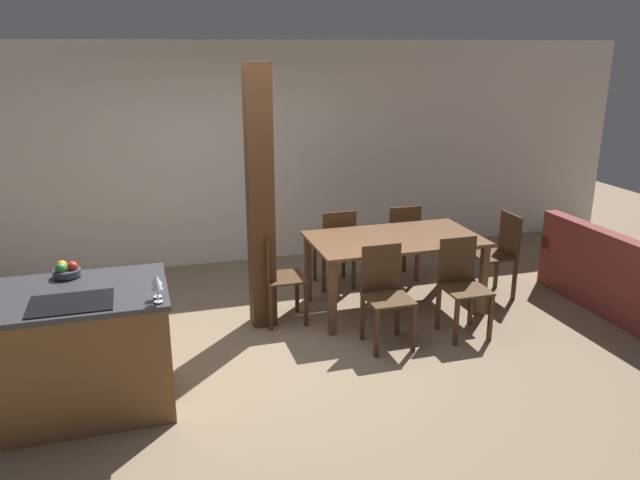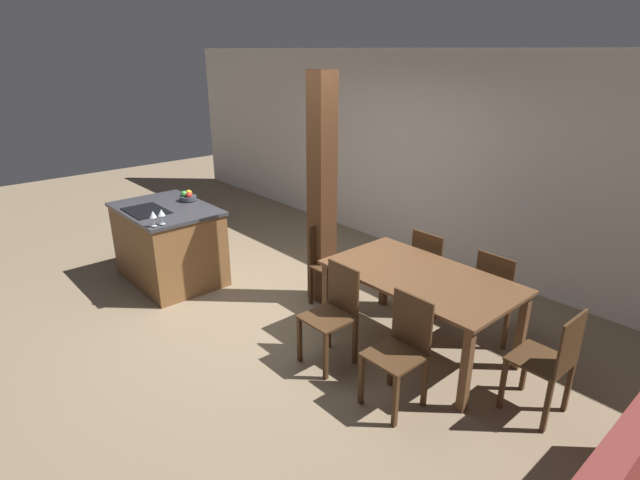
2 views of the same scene
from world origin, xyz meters
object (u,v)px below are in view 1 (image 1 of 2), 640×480
at_px(dining_chair_foot_end, 499,253).
at_px(couch, 626,283).
at_px(wine_glass_near, 157,285).
at_px(timber_post, 260,200).
at_px(dining_chair_far_left, 336,246).
at_px(dining_chair_far_right, 400,240).
at_px(fruit_bowl, 66,270).
at_px(dining_chair_near_left, 385,293).
at_px(dining_table, 394,247).
at_px(kitchen_island, 81,350).
at_px(wine_glass_middle, 157,280).
at_px(dining_chair_head_end, 277,276).
at_px(dining_chair_near_right, 462,284).

bearing_deg(dining_chair_foot_end, couch, 56.89).
distance_m(wine_glass_near, timber_post, 1.79).
distance_m(dining_chair_far_left, dining_chair_far_right, 0.78).
height_order(fruit_bowl, dining_chair_near_left, fruit_bowl).
bearing_deg(dining_table, dining_chair_foot_end, 0.00).
bearing_deg(dining_chair_far_left, kitchen_island, 34.36).
distance_m(fruit_bowl, dining_chair_foot_end, 4.37).
relative_size(dining_chair_far_left, dining_chair_foot_end, 1.00).
xyz_separation_m(dining_chair_far_left, dining_chair_foot_end, (1.63, -0.72, 0.00)).
xyz_separation_m(wine_glass_near, timber_post, (1.02, 1.45, 0.18)).
distance_m(wine_glass_near, wine_glass_middle, 0.09).
relative_size(dining_chair_far_right, couch, 0.50).
height_order(dining_chair_far_right, dining_chair_foot_end, same).
height_order(wine_glass_middle, dining_table, wine_glass_middle).
height_order(wine_glass_middle, dining_chair_head_end, wine_glass_middle).
bearing_deg(couch, dining_chair_near_left, 89.44).
height_order(dining_chair_far_right, couch, dining_chair_far_right).
relative_size(fruit_bowl, dining_chair_far_right, 0.23).
xyz_separation_m(wine_glass_near, couch, (4.71, 0.73, -0.79)).
height_order(dining_chair_head_end, timber_post, timber_post).
xyz_separation_m(dining_chair_near_left, dining_chair_far_right, (0.78, 1.44, 0.00)).
height_order(dining_table, dining_chair_far_left, dining_chair_far_left).
bearing_deg(dining_table, fruit_bowl, -166.83).
distance_m(dining_table, timber_post, 1.49).
height_order(wine_glass_middle, couch, wine_glass_middle).
bearing_deg(couch, dining_chair_head_end, 77.91).
bearing_deg(dining_chair_head_end, wine_glass_near, 141.18).
bearing_deg(kitchen_island, dining_chair_foot_end, 13.98).
relative_size(fruit_bowl, wine_glass_near, 1.27).
height_order(dining_chair_head_end, couch, dining_chair_head_end).
xyz_separation_m(dining_chair_near_right, couch, (1.93, 0.01, -0.21)).
height_order(wine_glass_near, wine_glass_middle, same).
xyz_separation_m(dining_chair_far_right, couch, (1.93, -1.42, -0.21)).
bearing_deg(fruit_bowl, kitchen_island, -78.19).
xyz_separation_m(kitchen_island, couch, (5.29, 0.34, -0.19)).
distance_m(kitchen_island, dining_chair_foot_end, 4.34).
bearing_deg(fruit_bowl, wine_glass_near, -48.13).
bearing_deg(dining_chair_head_end, dining_chair_near_left, -130.34).
bearing_deg(dining_chair_near_left, fruit_bowl, 179.84).
xyz_separation_m(dining_table, dining_chair_far_right, (0.39, 0.72, -0.18)).
height_order(dining_chair_far_left, dining_chair_foot_end, same).
relative_size(kitchen_island, fruit_bowl, 6.37).
distance_m(wine_glass_near, dining_chair_foot_end, 3.95).
distance_m(kitchen_island, fruit_bowl, 0.62).
bearing_deg(kitchen_island, wine_glass_middle, -27.12).
height_order(wine_glass_middle, dining_chair_near_left, wine_glass_middle).
xyz_separation_m(dining_chair_near_right, dining_chair_far_right, (0.00, 1.44, 0.00)).
bearing_deg(wine_glass_near, dining_chair_far_right, 37.80).
relative_size(dining_chair_foot_end, couch, 0.50).
xyz_separation_m(fruit_bowl, dining_chair_far_left, (2.66, 1.43, -0.50)).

